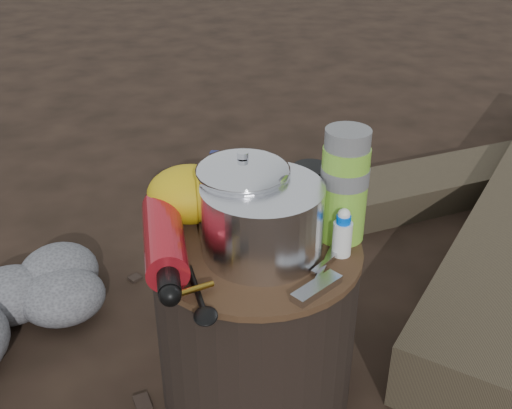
{
  "coord_description": "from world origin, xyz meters",
  "views": [
    {
      "loc": [
        -0.05,
        -1.01,
        1.05
      ],
      "look_at": [
        0.0,
        0.0,
        0.48
      ],
      "focal_mm": 43.15,
      "sensor_mm": 36.0,
      "label": 1
    }
  ],
  "objects_px": {
    "fuel_bottle": "(164,238)",
    "travel_mug": "(310,191)",
    "stump": "(256,323)",
    "camping_pot": "(243,199)",
    "thermos": "(344,186)"
  },
  "relations": [
    {
      "from": "fuel_bottle",
      "to": "travel_mug",
      "type": "relative_size",
      "value": 2.93
    },
    {
      "from": "stump",
      "to": "fuel_bottle",
      "type": "xyz_separation_m",
      "value": [
        -0.18,
        -0.02,
        0.23
      ]
    },
    {
      "from": "stump",
      "to": "camping_pot",
      "type": "distance_m",
      "value": 0.28
    },
    {
      "from": "camping_pot",
      "to": "stump",
      "type": "bearing_deg",
      "value": -60.11
    },
    {
      "from": "fuel_bottle",
      "to": "travel_mug",
      "type": "distance_m",
      "value": 0.33
    },
    {
      "from": "camping_pot",
      "to": "thermos",
      "type": "distance_m",
      "value": 0.2
    },
    {
      "from": "stump",
      "to": "camping_pot",
      "type": "xyz_separation_m",
      "value": [
        -0.02,
        0.04,
        0.28
      ]
    },
    {
      "from": "thermos",
      "to": "travel_mug",
      "type": "xyz_separation_m",
      "value": [
        -0.05,
        0.09,
        -0.06
      ]
    },
    {
      "from": "camping_pot",
      "to": "fuel_bottle",
      "type": "relative_size",
      "value": 0.55
    },
    {
      "from": "fuel_bottle",
      "to": "thermos",
      "type": "distance_m",
      "value": 0.36
    },
    {
      "from": "stump",
      "to": "fuel_bottle",
      "type": "height_order",
      "value": "fuel_bottle"
    },
    {
      "from": "camping_pot",
      "to": "thermos",
      "type": "height_order",
      "value": "thermos"
    },
    {
      "from": "stump",
      "to": "camping_pot",
      "type": "relative_size",
      "value": 2.32
    },
    {
      "from": "thermos",
      "to": "camping_pot",
      "type": "bearing_deg",
      "value": 178.39
    },
    {
      "from": "stump",
      "to": "fuel_bottle",
      "type": "distance_m",
      "value": 0.29
    }
  ]
}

